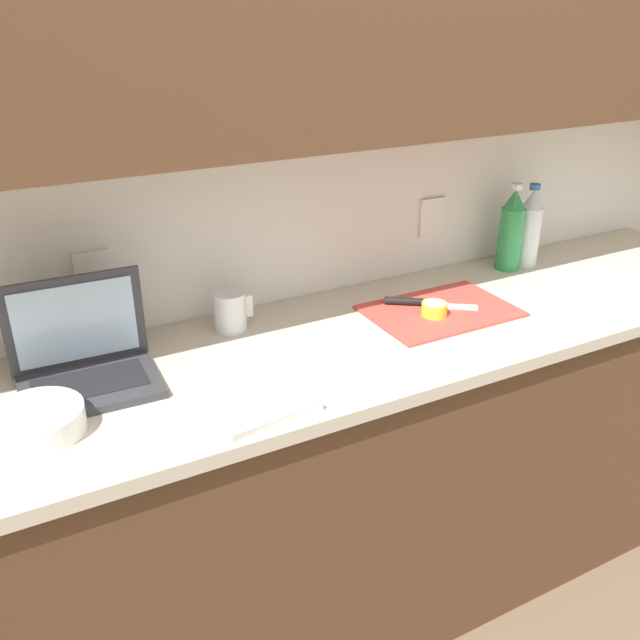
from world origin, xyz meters
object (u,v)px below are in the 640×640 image
(cutting_board, at_px, (440,311))
(measuring_cup, at_px, (230,311))
(bowl_white, at_px, (38,421))
(lemon_half_cut, at_px, (435,309))
(knife, at_px, (415,302))
(bottle_oil_tall, at_px, (511,231))
(laptop, at_px, (84,360))
(bottle_green_soda, at_px, (529,228))

(cutting_board, relative_size, measuring_cup, 3.79)
(bowl_white, bearing_deg, lemon_half_cut, 3.58)
(lemon_half_cut, relative_size, bowl_white, 0.38)
(knife, relative_size, measuring_cup, 2.16)
(cutting_board, relative_size, lemon_half_cut, 5.70)
(bottle_oil_tall, bearing_deg, knife, -165.36)
(bottle_oil_tall, relative_size, bowl_white, 1.50)
(laptop, relative_size, bottle_oil_tall, 1.11)
(bottle_oil_tall, bearing_deg, measuring_cup, -179.86)
(knife, xyz_separation_m, bowl_white, (-1.04, -0.15, 0.01))
(laptop, bearing_deg, lemon_half_cut, -4.21)
(knife, bearing_deg, measuring_cup, -157.85)
(bottle_oil_tall, height_order, measuring_cup, bottle_oil_tall)
(lemon_half_cut, relative_size, bottle_green_soda, 0.26)
(knife, height_order, bowl_white, bowl_white)
(bowl_white, bearing_deg, bottle_oil_tall, 10.14)
(bowl_white, bearing_deg, bottle_green_soda, 9.63)
(bottle_oil_tall, height_order, bowl_white, bottle_oil_tall)
(cutting_board, distance_m, bottle_green_soda, 0.53)
(laptop, height_order, lemon_half_cut, laptop)
(knife, xyz_separation_m, bottle_green_soda, (0.53, 0.12, 0.11))
(laptop, xyz_separation_m, knife, (0.91, -0.02, -0.04))
(bottle_green_soda, bearing_deg, lemon_half_cut, -158.96)
(bottle_oil_tall, bearing_deg, laptop, -175.69)
(cutting_board, height_order, lemon_half_cut, lemon_half_cut)
(measuring_cup, relative_size, bowl_white, 0.57)
(cutting_board, height_order, bottle_oil_tall, bottle_oil_tall)
(laptop, bearing_deg, measuring_cup, 16.14)
(laptop, height_order, knife, laptop)
(laptop, distance_m, knife, 0.91)
(knife, height_order, bottle_oil_tall, bottle_oil_tall)
(laptop, relative_size, cutting_board, 0.77)
(bowl_white, bearing_deg, cutting_board, 4.75)
(lemon_half_cut, relative_size, bottle_oil_tall, 0.25)
(knife, relative_size, bowl_white, 1.24)
(lemon_half_cut, bearing_deg, bowl_white, -176.42)
(laptop, relative_size, knife, 1.35)
(lemon_half_cut, height_order, bottle_green_soda, bottle_green_soda)
(knife, bearing_deg, bowl_white, -137.12)
(lemon_half_cut, bearing_deg, knife, 95.54)
(bottle_oil_tall, bearing_deg, bowl_white, -169.86)
(knife, relative_size, bottle_oil_tall, 0.83)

